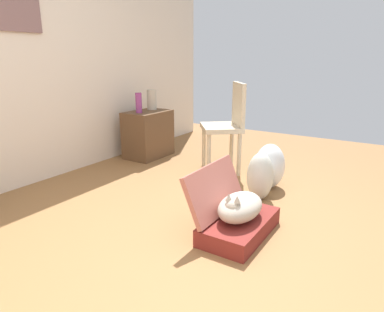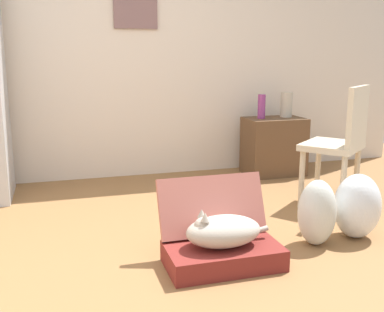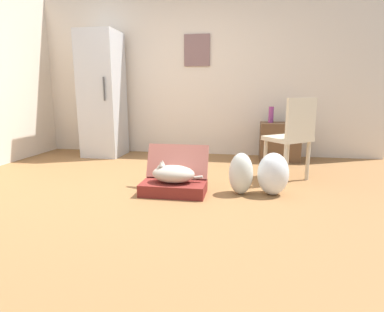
{
  "view_description": "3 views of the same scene",
  "coord_description": "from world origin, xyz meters",
  "px_view_note": "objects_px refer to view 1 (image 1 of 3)",
  "views": [
    {
      "loc": [
        -1.71,
        -0.9,
        1.22
      ],
      "look_at": [
        0.49,
        0.51,
        0.47
      ],
      "focal_mm": 31.96,
      "sensor_mm": 36.0,
      "label": 1
    },
    {
      "loc": [
        -0.54,
        -2.29,
        1.19
      ],
      "look_at": [
        0.31,
        0.55,
        0.54
      ],
      "focal_mm": 42.64,
      "sensor_mm": 36.0,
      "label": 2
    },
    {
      "loc": [
        1.03,
        -3.0,
        1.03
      ],
      "look_at": [
        0.43,
        0.53,
        0.3
      ],
      "focal_mm": 29.11,
      "sensor_mm": 36.0,
      "label": 3
    }
  ],
  "objects_px": {
    "suitcase_base": "(239,226)",
    "plastic_bag_clear": "(270,166)",
    "vase_tall": "(139,103)",
    "plastic_bag_white": "(260,176)",
    "vase_short": "(152,100)",
    "side_table": "(148,134)",
    "chair": "(228,123)",
    "cat": "(240,207)"
  },
  "relations": [
    {
      "from": "suitcase_base",
      "to": "plastic_bag_clear",
      "type": "height_order",
      "value": "plastic_bag_clear"
    },
    {
      "from": "vase_tall",
      "to": "plastic_bag_white",
      "type": "bearing_deg",
      "value": -103.28
    },
    {
      "from": "plastic_bag_clear",
      "to": "vase_short",
      "type": "bearing_deg",
      "value": 77.66
    },
    {
      "from": "vase_short",
      "to": "plastic_bag_white",
      "type": "bearing_deg",
      "value": -111.65
    },
    {
      "from": "plastic_bag_clear",
      "to": "side_table",
      "type": "height_order",
      "value": "side_table"
    },
    {
      "from": "chair",
      "to": "plastic_bag_clear",
      "type": "bearing_deg",
      "value": 28.21
    },
    {
      "from": "plastic_bag_white",
      "to": "vase_tall",
      "type": "bearing_deg",
      "value": 76.72
    },
    {
      "from": "vase_tall",
      "to": "vase_short",
      "type": "relative_size",
      "value": 0.95
    },
    {
      "from": "plastic_bag_white",
      "to": "vase_tall",
      "type": "relative_size",
      "value": 1.79
    },
    {
      "from": "suitcase_base",
      "to": "cat",
      "type": "height_order",
      "value": "cat"
    },
    {
      "from": "cat",
      "to": "chair",
      "type": "xyz_separation_m",
      "value": [
        1.26,
        0.74,
        0.33
      ]
    },
    {
      "from": "side_table",
      "to": "plastic_bag_clear",
      "type": "bearing_deg",
      "value": -97.85
    },
    {
      "from": "plastic_bag_clear",
      "to": "plastic_bag_white",
      "type": "bearing_deg",
      "value": -174.46
    },
    {
      "from": "cat",
      "to": "side_table",
      "type": "height_order",
      "value": "side_table"
    },
    {
      "from": "vase_tall",
      "to": "chair",
      "type": "bearing_deg",
      "value": -81.74
    },
    {
      "from": "chair",
      "to": "side_table",
      "type": "bearing_deg",
      "value": -127.99
    },
    {
      "from": "suitcase_base",
      "to": "vase_tall",
      "type": "height_order",
      "value": "vase_tall"
    },
    {
      "from": "plastic_bag_white",
      "to": "plastic_bag_clear",
      "type": "bearing_deg",
      "value": 5.54
    },
    {
      "from": "plastic_bag_clear",
      "to": "chair",
      "type": "xyz_separation_m",
      "value": [
        0.25,
        0.59,
        0.33
      ]
    },
    {
      "from": "vase_short",
      "to": "chair",
      "type": "xyz_separation_m",
      "value": [
        -0.13,
        -1.15,
        -0.16
      ]
    },
    {
      "from": "vase_tall",
      "to": "plastic_bag_clear",
      "type": "bearing_deg",
      "value": -92.92
    },
    {
      "from": "suitcase_base",
      "to": "plastic_bag_white",
      "type": "height_order",
      "value": "plastic_bag_white"
    },
    {
      "from": "chair",
      "to": "cat",
      "type": "bearing_deg",
      "value": -8.4
    },
    {
      "from": "cat",
      "to": "chair",
      "type": "bearing_deg",
      "value": 30.38
    },
    {
      "from": "vase_tall",
      "to": "vase_short",
      "type": "bearing_deg",
      "value": 7.19
    },
    {
      "from": "side_table",
      "to": "vase_short",
      "type": "distance_m",
      "value": 0.44
    },
    {
      "from": "cat",
      "to": "vase_tall",
      "type": "xyz_separation_m",
      "value": [
        1.1,
        1.86,
        0.49
      ]
    },
    {
      "from": "suitcase_base",
      "to": "side_table",
      "type": "height_order",
      "value": "side_table"
    },
    {
      "from": "suitcase_base",
      "to": "plastic_bag_white",
      "type": "xyz_separation_m",
      "value": [
        0.68,
        0.12,
        0.15
      ]
    },
    {
      "from": "suitcase_base",
      "to": "chair",
      "type": "relative_size",
      "value": 0.68
    },
    {
      "from": "suitcase_base",
      "to": "plastic_bag_white",
      "type": "bearing_deg",
      "value": 10.04
    },
    {
      "from": "plastic_bag_white",
      "to": "vase_tall",
      "type": "distance_m",
      "value": 1.85
    },
    {
      "from": "plastic_bag_clear",
      "to": "vase_short",
      "type": "height_order",
      "value": "vase_short"
    },
    {
      "from": "cat",
      "to": "vase_tall",
      "type": "height_order",
      "value": "vase_tall"
    },
    {
      "from": "suitcase_base",
      "to": "vase_short",
      "type": "distance_m",
      "value": 2.43
    },
    {
      "from": "side_table",
      "to": "vase_tall",
      "type": "xyz_separation_m",
      "value": [
        -0.15,
        0.01,
        0.41
      ]
    },
    {
      "from": "suitcase_base",
      "to": "vase_short",
      "type": "xyz_separation_m",
      "value": [
        1.38,
        1.89,
        0.65
      ]
    },
    {
      "from": "cat",
      "to": "plastic_bag_white",
      "type": "distance_m",
      "value": 0.7
    },
    {
      "from": "cat",
      "to": "vase_short",
      "type": "xyz_separation_m",
      "value": [
        1.39,
        1.89,
        0.49
      ]
    },
    {
      "from": "suitcase_base",
      "to": "vase_short",
      "type": "bearing_deg",
      "value": 53.83
    },
    {
      "from": "side_table",
      "to": "vase_tall",
      "type": "bearing_deg",
      "value": 176.97
    },
    {
      "from": "plastic_bag_clear",
      "to": "chair",
      "type": "bearing_deg",
      "value": 66.99
    }
  ]
}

